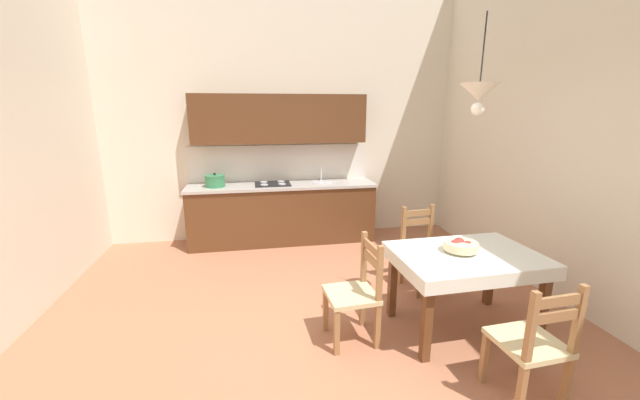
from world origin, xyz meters
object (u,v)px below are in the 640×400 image
fruit_bowl (460,246)px  dining_chair_kitchen_side (423,250)px  dining_table (465,268)px  pendant_lamp (479,93)px  dining_chair_camera_side (532,344)px  dining_chair_tv_side (356,293)px  kitchen_cabinetry (282,186)px

fruit_bowl → dining_chair_kitchen_side: bearing=85.9°
dining_table → pendant_lamp: pendant_lamp is taller
dining_table → dining_chair_camera_side: bearing=-91.2°
dining_table → dining_chair_kitchen_side: (0.01, 0.85, -0.17)m
dining_chair_tv_side → dining_chair_kitchen_side: bearing=38.8°
kitchen_cabinetry → pendant_lamp: pendant_lamp is taller
dining_chair_camera_side → dining_chair_kitchen_side: (0.03, 1.73, 0.00)m
pendant_lamp → fruit_bowl: bearing=-138.6°
dining_table → dining_chair_kitchen_side: size_ratio=1.39×
dining_table → fruit_bowl: size_ratio=4.30×
kitchen_cabinetry → dining_chair_kitchen_side: (1.44, -1.83, -0.41)m
kitchen_cabinetry → dining_chair_camera_side: size_ratio=3.00×
dining_table → dining_chair_tv_side: 1.02m
dining_chair_tv_side → fruit_bowl: bearing=-0.0°
dining_table → dining_chair_tv_side: dining_chair_tv_side is taller
dining_chair_kitchen_side → dining_table: bearing=-90.6°
dining_table → dining_chair_tv_side: size_ratio=1.39×
dining_chair_camera_side → dining_chair_kitchen_side: same height
kitchen_cabinetry → dining_chair_kitchen_side: bearing=-51.9°
dining_table → dining_chair_camera_side: (-0.02, -0.88, -0.17)m
dining_chair_kitchen_side → fruit_bowl: (-0.06, -0.82, 0.37)m
dining_table → fruit_bowl: 0.21m
dining_chair_tv_side → pendant_lamp: pendant_lamp is taller
dining_chair_kitchen_side → pendant_lamp: 1.84m
dining_chair_camera_side → pendant_lamp: (0.05, 0.98, 1.68)m
dining_chair_camera_side → dining_chair_kitchen_side: size_ratio=1.00×
kitchen_cabinetry → dining_table: kitchen_cabinetry is taller
dining_chair_tv_side → dining_chair_kitchen_side: (1.02, 0.82, 0.00)m
dining_table → dining_chair_kitchen_side: bearing=89.4°
dining_chair_camera_side → pendant_lamp: size_ratio=1.16×
dining_chair_tv_side → dining_chair_camera_side: (0.99, -0.91, 0.00)m
dining_chair_kitchen_side → pendant_lamp: (0.02, -0.75, 1.68)m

